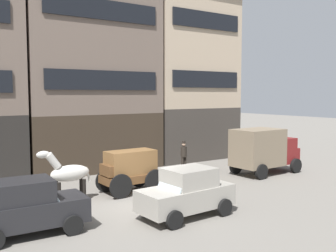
{
  "coord_description": "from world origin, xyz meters",
  "views": [
    {
      "loc": [
        -7.74,
        -13.46,
        4.6
      ],
      "look_at": [
        2.62,
        2.04,
        3.05
      ],
      "focal_mm": 41.23,
      "sensor_mm": 36.0,
      "label": 1
    }
  ],
  "objects_px": {
    "delivery_truck_far": "(264,149)",
    "fire_hydrant_curbside": "(147,167)",
    "draft_horse": "(68,173)",
    "sedan_light": "(187,192)",
    "pedestrian_officer": "(184,155)",
    "cargo_wagon": "(130,168)",
    "sedan_dark": "(28,207)"
  },
  "relations": [
    {
      "from": "cargo_wagon",
      "to": "pedestrian_officer",
      "type": "height_order",
      "value": "cargo_wagon"
    },
    {
      "from": "pedestrian_officer",
      "to": "sedan_dark",
      "type": "bearing_deg",
      "value": -151.4
    },
    {
      "from": "sedan_light",
      "to": "fire_hydrant_curbside",
      "type": "relative_size",
      "value": 4.56
    },
    {
      "from": "sedan_light",
      "to": "draft_horse",
      "type": "bearing_deg",
      "value": 125.5
    },
    {
      "from": "sedan_light",
      "to": "fire_hydrant_curbside",
      "type": "height_order",
      "value": "sedan_light"
    },
    {
      "from": "delivery_truck_far",
      "to": "fire_hydrant_curbside",
      "type": "relative_size",
      "value": 5.3
    },
    {
      "from": "draft_horse",
      "to": "sedan_light",
      "type": "xyz_separation_m",
      "value": [
        3.07,
        -4.3,
        -0.36
      ]
    },
    {
      "from": "sedan_light",
      "to": "pedestrian_officer",
      "type": "height_order",
      "value": "sedan_light"
    },
    {
      "from": "cargo_wagon",
      "to": "fire_hydrant_curbside",
      "type": "xyz_separation_m",
      "value": [
        2.75,
        3.05,
        -0.72
      ]
    },
    {
      "from": "pedestrian_officer",
      "to": "delivery_truck_far",
      "type": "bearing_deg",
      "value": -44.0
    },
    {
      "from": "pedestrian_officer",
      "to": "fire_hydrant_curbside",
      "type": "relative_size",
      "value": 2.16
    },
    {
      "from": "cargo_wagon",
      "to": "pedestrian_officer",
      "type": "distance_m",
      "value": 5.85
    },
    {
      "from": "cargo_wagon",
      "to": "draft_horse",
      "type": "relative_size",
      "value": 1.25
    },
    {
      "from": "fire_hydrant_curbside",
      "to": "cargo_wagon",
      "type": "bearing_deg",
      "value": -132.01
    },
    {
      "from": "cargo_wagon",
      "to": "pedestrian_officer",
      "type": "xyz_separation_m",
      "value": [
        5.14,
        2.77,
        -0.17
      ]
    },
    {
      "from": "delivery_truck_far",
      "to": "pedestrian_officer",
      "type": "xyz_separation_m",
      "value": [
        -3.38,
        3.27,
        -0.44
      ]
    },
    {
      "from": "cargo_wagon",
      "to": "fire_hydrant_curbside",
      "type": "relative_size",
      "value": 3.54
    },
    {
      "from": "sedan_dark",
      "to": "pedestrian_officer",
      "type": "relative_size",
      "value": 2.09
    },
    {
      "from": "cargo_wagon",
      "to": "sedan_light",
      "type": "distance_m",
      "value": 4.31
    },
    {
      "from": "delivery_truck_far",
      "to": "fire_hydrant_curbside",
      "type": "xyz_separation_m",
      "value": [
        -5.77,
        3.55,
        -1.0
      ]
    },
    {
      "from": "fire_hydrant_curbside",
      "to": "pedestrian_officer",
      "type": "bearing_deg",
      "value": -6.66
    },
    {
      "from": "delivery_truck_far",
      "to": "sedan_light",
      "type": "bearing_deg",
      "value": -155.62
    },
    {
      "from": "draft_horse",
      "to": "delivery_truck_far",
      "type": "xyz_separation_m",
      "value": [
        11.47,
        -0.49,
        0.15
      ]
    },
    {
      "from": "cargo_wagon",
      "to": "delivery_truck_far",
      "type": "xyz_separation_m",
      "value": [
        8.52,
        -0.49,
        0.28
      ]
    },
    {
      "from": "sedan_light",
      "to": "pedestrian_officer",
      "type": "distance_m",
      "value": 8.68
    },
    {
      "from": "sedan_light",
      "to": "pedestrian_officer",
      "type": "relative_size",
      "value": 2.11
    },
    {
      "from": "draft_horse",
      "to": "delivery_truck_far",
      "type": "relative_size",
      "value": 0.53
    },
    {
      "from": "cargo_wagon",
      "to": "draft_horse",
      "type": "height_order",
      "value": "draft_horse"
    },
    {
      "from": "fire_hydrant_curbside",
      "to": "draft_horse",
      "type": "bearing_deg",
      "value": -151.81
    },
    {
      "from": "cargo_wagon",
      "to": "pedestrian_officer",
      "type": "relative_size",
      "value": 1.64
    },
    {
      "from": "sedan_dark",
      "to": "fire_hydrant_curbside",
      "type": "height_order",
      "value": "sedan_dark"
    },
    {
      "from": "sedan_dark",
      "to": "draft_horse",
      "type": "bearing_deg",
      "value": 50.93
    }
  ]
}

